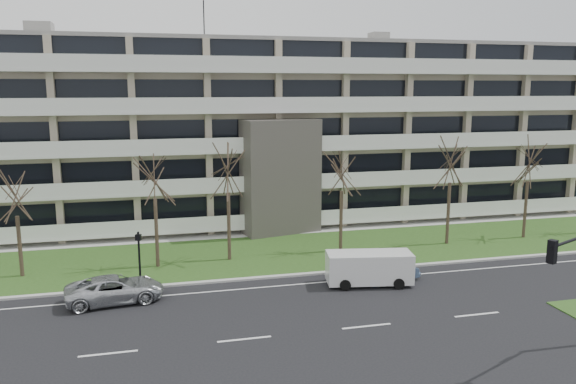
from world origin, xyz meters
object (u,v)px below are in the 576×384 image
object	(u,v)px
silver_pickup	(115,289)
pedestrian_signal	(139,252)
blue_sedan	(386,270)
white_van	(370,265)

from	to	relation	value
silver_pickup	pedestrian_signal	size ratio (longest dim) A/B	1.56
blue_sedan	white_van	xyz separation A→B (m)	(-1.18, -0.31, 0.50)
white_van	pedestrian_signal	xyz separation A→B (m)	(-13.11, 2.79, 0.95)
silver_pickup	white_van	xyz separation A→B (m)	(14.40, -0.69, 0.44)
silver_pickup	white_van	world-z (taller)	white_van
white_van	pedestrian_signal	world-z (taller)	pedestrian_signal
blue_sedan	white_van	distance (m)	1.31
pedestrian_signal	blue_sedan	bearing A→B (deg)	11.38
white_van	blue_sedan	bearing A→B (deg)	24.63
silver_pickup	pedestrian_signal	xyz separation A→B (m)	(1.29, 2.10, 1.38)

